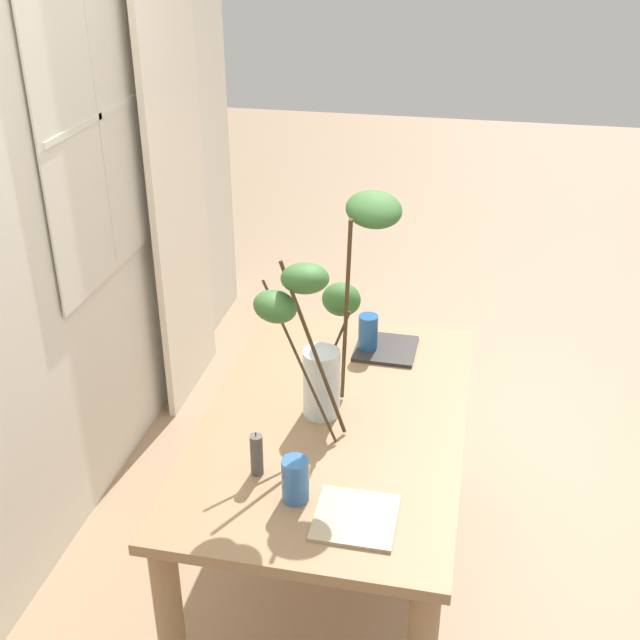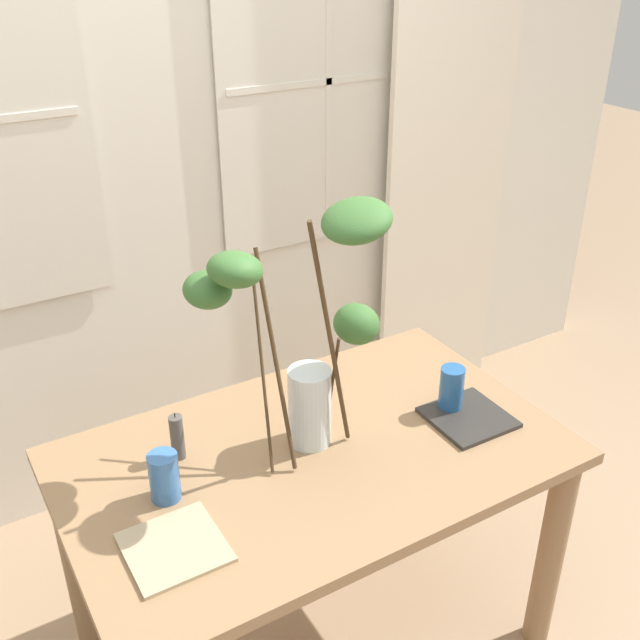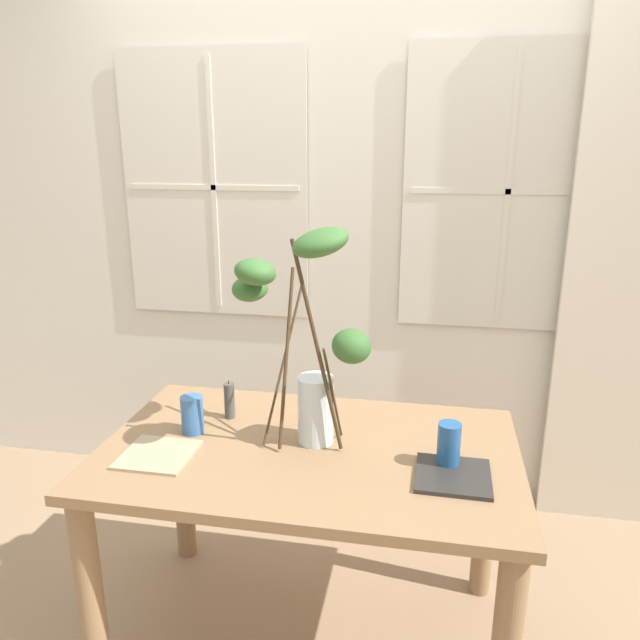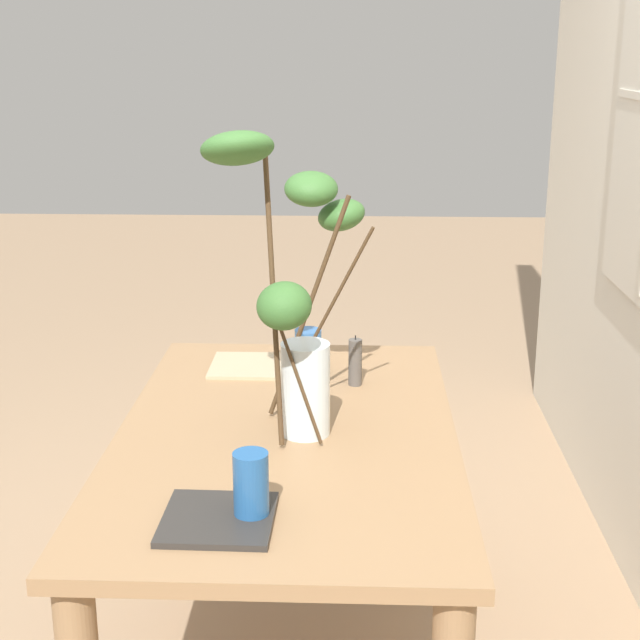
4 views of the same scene
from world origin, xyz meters
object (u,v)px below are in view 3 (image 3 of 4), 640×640
Objects in this scene: drinking_glass_blue_left at (192,415)px; dining_table at (309,485)px; plate_square_left at (158,455)px; plate_square_right at (453,476)px; drinking_glass_blue_right at (449,445)px; pillar_candle at (229,401)px; vase_with_branches at (305,340)px.

dining_table is at bearing -4.41° from drinking_glass_blue_left.
plate_square_left is (-0.05, -0.17, -0.06)m from drinking_glass_blue_left.
plate_square_left is 0.90m from plate_square_right.
drinking_glass_blue_right and pillar_candle have the same top height.
dining_table is at bearing -60.42° from vase_with_branches.
vase_with_branches is 5.71× the size of drinking_glass_blue_left.
pillar_candle reaches higher than plate_square_right.
plate_square_left is (-0.45, -0.14, 0.14)m from dining_table.
drinking_glass_blue_right is 0.09m from plate_square_right.
plate_square_right is (0.45, -0.10, 0.14)m from dining_table.
vase_with_branches is 0.59m from plate_square_right.
vase_with_branches is at bearing 165.11° from plate_square_right.
plate_square_left is (-0.89, -0.11, -0.07)m from drinking_glass_blue_right.
drinking_glass_blue_right is 0.65× the size of plate_square_left.
vase_with_branches is at bearing -1.18° from drinking_glass_blue_left.
drinking_glass_blue_right is at bearing -4.76° from dining_table.
pillar_candle is (0.13, 0.31, 0.06)m from plate_square_left.
vase_with_branches is 3.40× the size of plate_square_left.
drinking_glass_blue_right reaches higher than drinking_glass_blue_left.
drinking_glass_blue_left is at bearing 178.82° from vase_with_branches.
pillar_candle is (-0.31, 0.14, -0.29)m from vase_with_branches.
drinking_glass_blue_left is 0.87m from plate_square_right.
drinking_glass_blue_right is at bearing 103.11° from plate_square_right.
drinking_glass_blue_left is at bearing 171.26° from plate_square_right.
vase_with_branches reaches higher than drinking_glass_blue_left.
dining_table is 0.45m from drinking_glass_blue_left.
pillar_candle reaches higher than dining_table.
plate_square_left reaches higher than dining_table.
drinking_glass_blue_left reaches higher than plate_square_left.
drinking_glass_blue_right is (0.84, -0.07, 0.01)m from drinking_glass_blue_left.
drinking_glass_blue_left is 0.84m from drinking_glass_blue_right.
drinking_glass_blue_left is at bearing 175.59° from dining_table.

